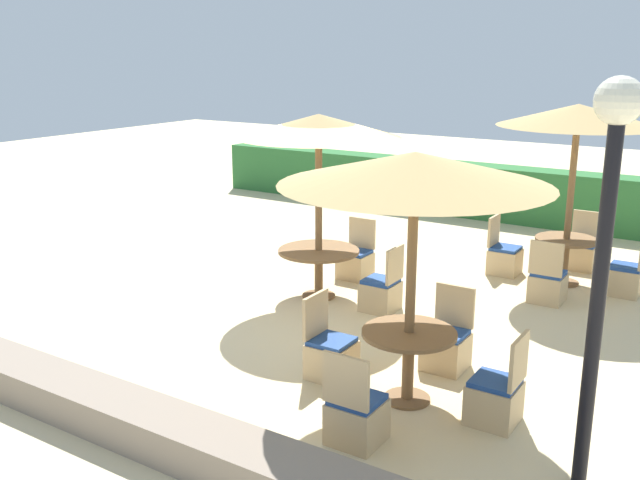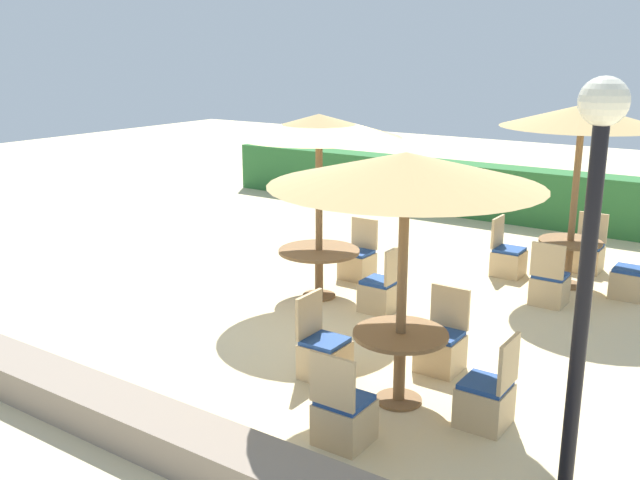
# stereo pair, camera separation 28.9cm
# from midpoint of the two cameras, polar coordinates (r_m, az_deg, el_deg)

# --- Properties ---
(ground_plane) EXTENTS (40.00, 40.00, 0.00)m
(ground_plane) POSITION_cam_midpoint_polar(r_m,az_deg,el_deg) (9.81, -2.75, -5.85)
(ground_plane) COLOR beige
(hedge_row) EXTENTS (13.00, 0.70, 1.12)m
(hedge_row) POSITION_cam_midpoint_polar(r_m,az_deg,el_deg) (15.61, 12.08, 3.88)
(hedge_row) COLOR #2D6B33
(hedge_row) RESTS_ON ground_plane
(stone_border) EXTENTS (10.00, 0.56, 0.36)m
(stone_border) POSITION_cam_midpoint_polar(r_m,az_deg,el_deg) (7.43, -18.84, -12.33)
(stone_border) COLOR gray
(stone_border) RESTS_ON ground_plane
(lamp_post) EXTENTS (0.36, 0.36, 3.32)m
(lamp_post) POSITION_cam_midpoint_polar(r_m,az_deg,el_deg) (5.67, 20.69, 2.39)
(lamp_post) COLOR black
(lamp_post) RESTS_ON ground_plane
(parasol_center) EXTENTS (2.29, 2.29, 2.64)m
(parasol_center) POSITION_cam_midpoint_polar(r_m,az_deg,el_deg) (9.88, -0.96, 9.03)
(parasol_center) COLOR brown
(parasol_center) RESTS_ON ground_plane
(round_table_center) EXTENTS (1.17, 1.17, 0.71)m
(round_table_center) POSITION_cam_midpoint_polar(r_m,az_deg,el_deg) (10.25, -0.91, -1.50)
(round_table_center) COLOR brown
(round_table_center) RESTS_ON ground_plane
(patio_chair_center_north) EXTENTS (0.46, 0.46, 0.93)m
(patio_chair_center_north) POSITION_cam_midpoint_polar(r_m,az_deg,el_deg) (11.20, 2.14, -1.75)
(patio_chair_center_north) COLOR tan
(patio_chair_center_north) RESTS_ON ground_plane
(patio_chair_center_east) EXTENTS (0.46, 0.46, 0.93)m
(patio_chair_center_east) POSITION_cam_midpoint_polar(r_m,az_deg,el_deg) (9.84, 4.10, -4.19)
(patio_chair_center_east) COLOR tan
(patio_chair_center_east) RESTS_ON ground_plane
(parasol_back_right) EXTENTS (2.32, 2.32, 2.73)m
(parasol_back_right) POSITION_cam_midpoint_polar(r_m,az_deg,el_deg) (11.08, 19.23, 9.33)
(parasol_back_right) COLOR brown
(parasol_back_right) RESTS_ON ground_plane
(round_table_back_right) EXTENTS (0.93, 0.93, 0.72)m
(round_table_back_right) POSITION_cam_midpoint_polar(r_m,az_deg,el_deg) (11.43, 18.37, -0.75)
(round_table_back_right) COLOR brown
(round_table_back_right) RESTS_ON ground_plane
(patio_chair_back_right_east) EXTENTS (0.46, 0.46, 0.93)m
(patio_chair_back_right_east) POSITION_cam_midpoint_polar(r_m,az_deg,el_deg) (11.30, 22.61, -2.79)
(patio_chair_back_right_east) COLOR tan
(patio_chair_back_right_east) RESTS_ON ground_plane
(patio_chair_back_right_south) EXTENTS (0.46, 0.46, 0.93)m
(patio_chair_back_right_south) POSITION_cam_midpoint_polar(r_m,az_deg,el_deg) (10.60, 17.00, -3.42)
(patio_chair_back_right_south) COLOR tan
(patio_chair_back_right_south) RESTS_ON ground_plane
(patio_chair_back_right_north) EXTENTS (0.46, 0.46, 0.93)m
(patio_chair_back_right_north) POSITION_cam_midpoint_polar(r_m,az_deg,el_deg) (12.38, 19.57, -0.99)
(patio_chair_back_right_north) COLOR tan
(patio_chair_back_right_north) RESTS_ON ground_plane
(patio_chair_back_right_west) EXTENTS (0.46, 0.46, 0.93)m
(patio_chair_back_right_west) POSITION_cam_midpoint_polar(r_m,az_deg,el_deg) (11.74, 13.81, -1.39)
(patio_chair_back_right_west) COLOR tan
(patio_chair_back_right_west) RESTS_ON ground_plane
(parasol_front_right) EXTENTS (2.64, 2.64, 2.57)m
(parasol_front_right) POSITION_cam_midpoint_polar(r_m,az_deg,el_deg) (6.79, 6.39, 5.59)
(parasol_front_right) COLOR brown
(parasol_front_right) RESTS_ON ground_plane
(round_table_front_right) EXTENTS (0.96, 0.96, 0.76)m
(round_table_front_right) POSITION_cam_midpoint_polar(r_m,az_deg,el_deg) (7.31, 5.97, -8.62)
(round_table_front_right) COLOR brown
(round_table_front_right) RESTS_ON ground_plane
(patio_chair_front_right_south) EXTENTS (0.46, 0.46, 0.93)m
(patio_chair_front_right_south) POSITION_cam_midpoint_polar(r_m,az_deg,el_deg) (6.69, 1.62, -13.92)
(patio_chair_front_right_south) COLOR tan
(patio_chair_front_right_south) RESTS_ON ground_plane
(patio_chair_front_right_west) EXTENTS (0.46, 0.46, 0.93)m
(patio_chair_front_right_west) POSITION_cam_midpoint_polar(r_m,az_deg,el_deg) (7.90, -0.23, -9.16)
(patio_chair_front_right_west) COLOR tan
(patio_chair_front_right_west) RESTS_ON ground_plane
(patio_chair_front_right_east) EXTENTS (0.46, 0.46, 0.93)m
(patio_chair_front_right_east) POSITION_cam_midpoint_polar(r_m,az_deg,el_deg) (7.17, 12.75, -12.20)
(patio_chair_front_right_east) COLOR tan
(patio_chair_front_right_east) RESTS_ON ground_plane
(patio_chair_front_right_north) EXTENTS (0.46, 0.46, 0.93)m
(patio_chair_front_right_north) POSITION_cam_midpoint_polar(r_m,az_deg,el_deg) (8.21, 9.08, -8.39)
(patio_chair_front_right_north) COLOR tan
(patio_chair_front_right_north) RESTS_ON ground_plane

